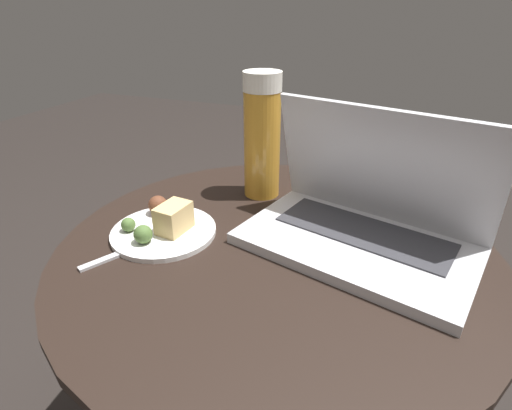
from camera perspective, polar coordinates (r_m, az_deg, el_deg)
table at (r=0.75m, az=2.59°, el=-13.72°), size 0.73×0.73×0.54m
laptop at (r=0.68m, az=15.20°, el=-1.87°), size 0.41×0.30×0.22m
beer_glass at (r=0.80m, az=0.87°, el=9.80°), size 0.07×0.07×0.25m
snack_plate at (r=0.72m, az=-13.07°, el=-2.92°), size 0.18×0.18×0.06m
fork at (r=0.69m, az=-15.89°, el=-5.50°), size 0.10×0.17×0.00m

